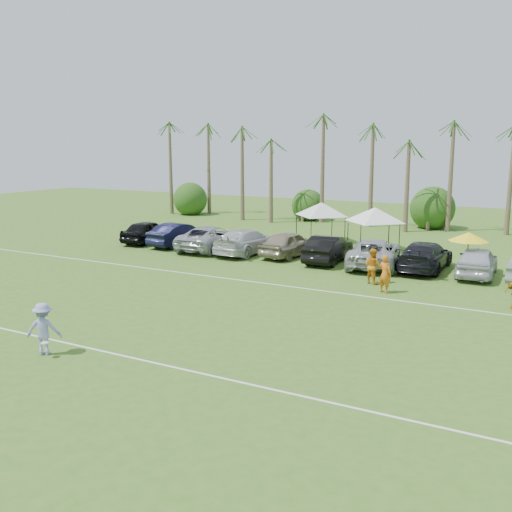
% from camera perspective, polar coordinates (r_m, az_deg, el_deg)
% --- Properties ---
extents(ground, '(120.00, 120.00, 0.00)m').
position_cam_1_polar(ground, '(21.96, -22.55, -9.54)').
color(ground, '#3E651E').
rests_on(ground, ground).
extents(field_lines, '(80.00, 12.10, 0.01)m').
position_cam_1_polar(field_lines, '(27.37, -9.48, -4.78)').
color(field_lines, white).
rests_on(field_lines, ground).
extents(palm_tree_0, '(2.40, 2.40, 8.90)m').
position_cam_1_polar(palm_tree_0, '(63.54, -8.80, 11.03)').
color(palm_tree_0, brown).
rests_on(palm_tree_0, ground).
extents(palm_tree_1, '(2.40, 2.40, 9.90)m').
position_cam_1_polar(palm_tree_1, '(60.66, -4.98, 11.94)').
color(palm_tree_1, brown).
rests_on(palm_tree_1, ground).
extents(palm_tree_2, '(2.40, 2.40, 10.90)m').
position_cam_1_polar(palm_tree_2, '(58.08, -0.76, 12.87)').
color(palm_tree_2, brown).
rests_on(palm_tree_2, ground).
extents(palm_tree_3, '(2.40, 2.40, 11.90)m').
position_cam_1_polar(palm_tree_3, '(56.27, 2.90, 13.78)').
color(palm_tree_3, brown).
rests_on(palm_tree_3, ground).
extents(palm_tree_4, '(2.40, 2.40, 8.90)m').
position_cam_1_polar(palm_tree_4, '(54.60, 6.73, 11.09)').
color(palm_tree_4, brown).
rests_on(palm_tree_4, ground).
extents(palm_tree_5, '(2.40, 2.40, 9.90)m').
position_cam_1_polar(palm_tree_5, '(53.25, 10.84, 11.91)').
color(palm_tree_5, brown).
rests_on(palm_tree_5, ground).
extents(palm_tree_6, '(2.40, 2.40, 10.90)m').
position_cam_1_polar(palm_tree_6, '(52.19, 15.16, 12.69)').
color(palm_tree_6, brown).
rests_on(palm_tree_6, ground).
extents(palm_tree_7, '(2.40, 2.40, 11.90)m').
position_cam_1_polar(palm_tree_7, '(51.43, 19.66, 13.42)').
color(palm_tree_7, brown).
rests_on(palm_tree_7, ground).
extents(bush_tree_0, '(4.00, 4.00, 4.00)m').
position_cam_1_polar(bush_tree_0, '(62.85, -5.90, 5.91)').
color(bush_tree_0, brown).
rests_on(bush_tree_0, ground).
extents(bush_tree_1, '(4.00, 4.00, 4.00)m').
position_cam_1_polar(bush_tree_1, '(56.57, 5.09, 5.35)').
color(bush_tree_1, brown).
rests_on(bush_tree_1, ground).
extents(bush_tree_2, '(4.00, 4.00, 4.00)m').
position_cam_1_polar(bush_tree_2, '(53.00, 17.12, 4.52)').
color(bush_tree_2, brown).
rests_on(bush_tree_2, ground).
extents(sideline_player_a, '(0.84, 0.69, 1.97)m').
position_cam_1_polar(sideline_player_a, '(29.58, 12.77, -1.75)').
color(sideline_player_a, orange).
rests_on(sideline_player_a, ground).
extents(sideline_player_b, '(1.14, 1.02, 1.93)m').
position_cam_1_polar(sideline_player_b, '(31.42, 11.57, -0.99)').
color(sideline_player_b, orange).
rests_on(sideline_player_b, ground).
extents(canopy_tent_left, '(4.41, 4.41, 3.57)m').
position_cam_1_polar(canopy_tent_left, '(44.04, 6.58, 5.35)').
color(canopy_tent_left, black).
rests_on(canopy_tent_left, ground).
extents(canopy_tent_right, '(4.44, 4.44, 3.59)m').
position_cam_1_polar(canopy_tent_right, '(40.96, 11.83, 4.78)').
color(canopy_tent_right, black).
rests_on(canopy_tent_right, ground).
extents(market_umbrella, '(2.26, 2.26, 2.52)m').
position_cam_1_polar(market_umbrella, '(34.62, 20.50, 1.82)').
color(market_umbrella, black).
rests_on(market_umbrella, ground).
extents(frisbee_player, '(1.42, 1.22, 1.90)m').
position_cam_1_polar(frisbee_player, '(21.87, -20.48, -6.84)').
color(frisbee_player, '#9698D5').
rests_on(frisbee_player, ground).
extents(parked_car_0, '(2.46, 5.21, 1.72)m').
position_cam_1_polar(parked_car_0, '(44.51, -10.79, 2.43)').
color(parked_car_0, black).
rests_on(parked_car_0, ground).
extents(parked_car_1, '(2.35, 5.39, 1.72)m').
position_cam_1_polar(parked_car_1, '(42.69, -7.70, 2.16)').
color(parked_car_1, black).
rests_on(parked_car_1, ground).
extents(parked_car_2, '(3.20, 6.35, 1.72)m').
position_cam_1_polar(parked_car_2, '(40.79, -4.54, 1.81)').
color(parked_car_2, '#9FA2A7').
rests_on(parked_car_2, ground).
extents(parked_car_3, '(2.77, 6.07, 1.72)m').
position_cam_1_polar(parked_car_3, '(39.23, -0.92, 1.47)').
color(parked_car_3, silver).
rests_on(parked_car_3, ground).
extents(parked_car_4, '(2.74, 5.29, 1.72)m').
position_cam_1_polar(parked_car_4, '(38.32, 3.34, 1.22)').
color(parked_car_4, gray).
rests_on(parked_car_4, ground).
extents(parked_car_5, '(2.10, 5.32, 1.72)m').
position_cam_1_polar(parked_car_5, '(36.76, 7.25, 0.73)').
color(parked_car_5, black).
rests_on(parked_car_5, ground).
extents(parked_car_6, '(3.96, 6.62, 1.72)m').
position_cam_1_polar(parked_car_6, '(35.88, 11.73, 0.33)').
color(parked_car_6, '#A8ABAE').
rests_on(parked_car_6, ground).
extents(parked_car_7, '(2.47, 5.95, 1.72)m').
position_cam_1_polar(parked_car_7, '(35.60, 16.54, 0.02)').
color(parked_car_7, black).
rests_on(parked_car_7, ground).
extents(parked_car_8, '(2.22, 5.13, 1.72)m').
position_cam_1_polar(parked_car_8, '(34.85, 21.23, -0.51)').
color(parked_car_8, silver).
rests_on(parked_car_8, ground).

